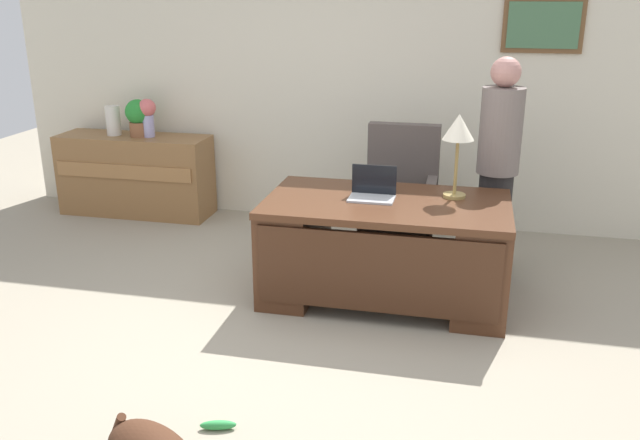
% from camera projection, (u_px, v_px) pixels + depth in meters
% --- Properties ---
extents(ground_plane, '(12.00, 12.00, 0.00)m').
position_uv_depth(ground_plane, '(294.00, 345.00, 4.27)').
color(ground_plane, '#9E937F').
extents(back_wall, '(7.00, 0.16, 2.70)m').
position_uv_depth(back_wall, '(366.00, 80.00, 6.23)').
color(back_wall, beige).
rests_on(back_wall, ground_plane).
extents(desk, '(1.71, 0.98, 0.74)m').
position_uv_depth(desk, '(385.00, 247.00, 4.79)').
color(desk, '#4C2B19').
rests_on(desk, ground_plane).
extents(credenza, '(1.50, 0.50, 0.79)m').
position_uv_depth(credenza, '(136.00, 175.00, 6.69)').
color(credenza, olive).
rests_on(credenza, ground_plane).
extents(armchair, '(0.60, 0.59, 1.09)m').
position_uv_depth(armchair, '(400.00, 199.00, 5.61)').
color(armchair, '#564C47').
rests_on(armchair, ground_plane).
extents(person_standing, '(0.32, 0.32, 1.69)m').
position_uv_depth(person_standing, '(498.00, 165.00, 5.15)').
color(person_standing, '#262323').
rests_on(person_standing, ground_plane).
extents(laptop, '(0.32, 0.22, 0.22)m').
position_uv_depth(laptop, '(373.00, 190.00, 4.75)').
color(laptop, '#B2B5BA').
rests_on(laptop, desk).
extents(desk_lamp, '(0.22, 0.22, 0.60)m').
position_uv_depth(desk_lamp, '(458.00, 132.00, 4.63)').
color(desk_lamp, '#9E8447').
rests_on(desk_lamp, desk).
extents(vase_with_flowers, '(0.17, 0.17, 0.37)m').
position_uv_depth(vase_with_flowers, '(147.00, 114.00, 6.45)').
color(vase_with_flowers, '#A5A3D6').
rests_on(vase_with_flowers, credenza).
extents(vase_empty, '(0.14, 0.14, 0.29)m').
position_uv_depth(vase_empty, '(113.00, 121.00, 6.55)').
color(vase_empty, silver).
rests_on(vase_empty, credenza).
extents(potted_plant, '(0.24, 0.24, 0.36)m').
position_uv_depth(potted_plant, '(138.00, 116.00, 6.48)').
color(potted_plant, brown).
rests_on(potted_plant, credenza).
extents(dog_toy_bone, '(0.19, 0.10, 0.05)m').
position_uv_depth(dog_toy_bone, '(218.00, 425.00, 3.44)').
color(dog_toy_bone, green).
rests_on(dog_toy_bone, ground_plane).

